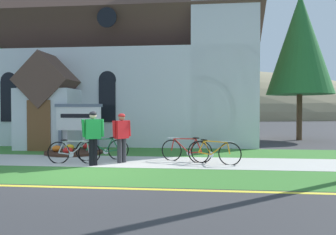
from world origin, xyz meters
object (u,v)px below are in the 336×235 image
at_px(roadside_conifer, 300,44).
at_px(bicycle_blue, 214,152).
at_px(bicycle_white, 103,149).
at_px(bicycle_black, 186,150).
at_px(church_sign, 79,120).
at_px(yard_deciduous_tree, 2,69).
at_px(cyclist_in_red_jersey, 93,134).
at_px(cyclist_in_blue_jersey, 122,134).
at_px(bicycle_red, 74,152).

bearing_deg(roadside_conifer, bicycle_blue, -120.19).
bearing_deg(roadside_conifer, bicycle_white, -136.66).
relative_size(bicycle_white, bicycle_black, 0.98).
bearing_deg(church_sign, yard_deciduous_tree, 144.47).
bearing_deg(yard_deciduous_tree, roadside_conifer, 6.95).
height_order(bicycle_white, bicycle_blue, bicycle_white).
bearing_deg(bicycle_white, bicycle_black, -0.50).
xyz_separation_m(bicycle_white, yard_deciduous_tree, (-7.60, 6.27, 3.54)).
relative_size(church_sign, bicycle_white, 1.17).
bearing_deg(yard_deciduous_tree, bicycle_white, -39.52).
bearing_deg(cyclist_in_red_jersey, bicycle_white, 91.64).
relative_size(bicycle_blue, cyclist_in_red_jersey, 1.00).
height_order(cyclist_in_blue_jersey, yard_deciduous_tree, yard_deciduous_tree).
height_order(bicycle_black, cyclist_in_red_jersey, cyclist_in_red_jersey).
relative_size(church_sign, cyclist_in_red_jersey, 1.17).
bearing_deg(cyclist_in_blue_jersey, bicycle_white, 147.07).
xyz_separation_m(cyclist_in_blue_jersey, cyclist_in_red_jersey, (-0.74, -0.60, 0.05)).
bearing_deg(bicycle_red, cyclist_in_red_jersey, -23.32).
height_order(bicycle_blue, roadside_conifer, roadside_conifer).
height_order(bicycle_white, bicycle_black, bicycle_black).
distance_m(bicycle_blue, yard_deciduous_tree, 13.60).
xyz_separation_m(cyclist_in_red_jersey, yard_deciduous_tree, (-7.63, 7.36, 2.94)).
distance_m(bicycle_white, roadside_conifer, 13.02).
height_order(bicycle_blue, yard_deciduous_tree, yard_deciduous_tree).
xyz_separation_m(bicycle_black, bicycle_red, (-3.54, -0.75, -0.01)).
distance_m(bicycle_black, cyclist_in_red_jersey, 3.05).
xyz_separation_m(roadside_conifer, yard_deciduous_tree, (-16.35, -1.99, -1.45)).
height_order(church_sign, bicycle_blue, church_sign).
relative_size(bicycle_blue, roadside_conifer, 0.20).
xyz_separation_m(church_sign, roadside_conifer, (10.36, 6.26, 4.05)).
xyz_separation_m(church_sign, cyclist_in_red_jersey, (1.64, -3.09, -0.34)).
bearing_deg(roadside_conifer, cyclist_in_red_jersey, -132.99).
distance_m(bicycle_red, cyclist_in_blue_jersey, 1.61).
xyz_separation_m(church_sign, bicycle_black, (4.44, -2.02, -0.93)).
height_order(bicycle_black, bicycle_blue, bicycle_black).
height_order(bicycle_white, bicycle_red, bicycle_white).
relative_size(bicycle_blue, yard_deciduous_tree, 0.30).
relative_size(bicycle_black, cyclist_in_blue_jersey, 1.07).
bearing_deg(bicycle_blue, roadside_conifer, 59.81).
distance_m(cyclist_in_blue_jersey, roadside_conifer, 12.65).
distance_m(bicycle_red, cyclist_in_red_jersey, 1.01).
xyz_separation_m(bicycle_red, yard_deciduous_tree, (-6.88, 7.04, 3.54)).
distance_m(bicycle_blue, roadside_conifer, 11.21).
bearing_deg(bicycle_black, cyclist_in_red_jersey, -159.03).
distance_m(bicycle_white, cyclist_in_red_jersey, 1.25).
bearing_deg(yard_deciduous_tree, cyclist_in_red_jersey, -43.99).
bearing_deg(bicycle_black, roadside_conifer, 54.43).
relative_size(bicycle_red, roadside_conifer, 0.21).
height_order(cyclist_in_red_jersey, roadside_conifer, roadside_conifer).
bearing_deg(bicycle_black, cyclist_in_blue_jersey, -166.95).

